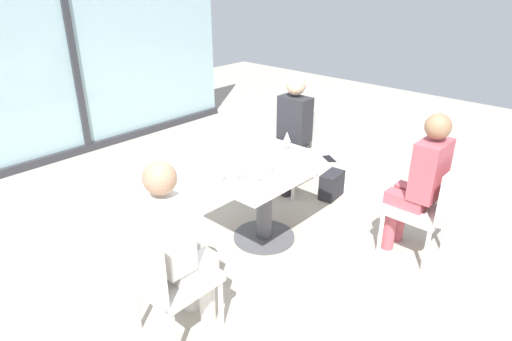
# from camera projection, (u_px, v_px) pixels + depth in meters

# --- Properties ---
(ground_plane) EXTENTS (12.00, 12.00, 0.00)m
(ground_plane) POSITION_uv_depth(u_px,v_px,m) (264.00, 238.00, 4.06)
(ground_plane) COLOR #A89E8E
(window_wall_backdrop) EXTENTS (4.69, 0.10, 2.70)m
(window_wall_backdrop) POSITION_uv_depth(u_px,v_px,m) (73.00, 60.00, 5.51)
(window_wall_backdrop) COLOR #96B7BC
(window_wall_backdrop) RESTS_ON ground_plane
(dining_table_main) EXTENTS (1.13, 0.80, 0.73)m
(dining_table_main) POSITION_uv_depth(u_px,v_px,m) (264.00, 187.00, 3.85)
(dining_table_main) COLOR silver
(dining_table_main) RESTS_ON ground_plane
(chair_far_right) EXTENTS (0.50, 0.46, 0.87)m
(chair_far_right) POSITION_uv_depth(u_px,v_px,m) (297.00, 144.00, 4.86)
(chair_far_right) COLOR silver
(chair_far_right) RESTS_ON ground_plane
(chair_side_end) EXTENTS (0.50, 0.46, 0.87)m
(chair_side_end) POSITION_uv_depth(u_px,v_px,m) (163.00, 276.00, 2.78)
(chair_side_end) COLOR silver
(chair_side_end) RESTS_ON ground_plane
(chair_front_right) EXTENTS (0.46, 0.50, 0.87)m
(chair_front_right) POSITION_uv_depth(u_px,v_px,m) (430.00, 205.00, 3.61)
(chair_front_right) COLOR silver
(chair_front_right) RESTS_ON ground_plane
(person_far_right) EXTENTS (0.39, 0.34, 1.26)m
(person_far_right) POSITION_uv_depth(u_px,v_px,m) (291.00, 129.00, 4.70)
(person_far_right) COLOR #28282D
(person_far_right) RESTS_ON ground_plane
(person_side_end) EXTENTS (0.39, 0.34, 1.26)m
(person_side_end) POSITION_uv_depth(u_px,v_px,m) (174.00, 241.00, 2.77)
(person_side_end) COLOR silver
(person_side_end) RESTS_ON ground_plane
(person_front_right) EXTENTS (0.34, 0.39, 1.26)m
(person_front_right) POSITION_uv_depth(u_px,v_px,m) (421.00, 179.00, 3.59)
(person_front_right) COLOR #B24C56
(person_front_right) RESTS_ON ground_plane
(wine_glass_0) EXTENTS (0.07, 0.07, 0.18)m
(wine_glass_0) POSITION_uv_depth(u_px,v_px,m) (258.00, 169.00, 3.38)
(wine_glass_0) COLOR silver
(wine_glass_0) RESTS_ON dining_table_main
(wine_glass_1) EXTENTS (0.07, 0.07, 0.18)m
(wine_glass_1) POSITION_uv_depth(u_px,v_px,m) (221.00, 168.00, 3.39)
(wine_glass_1) COLOR silver
(wine_glass_1) RESTS_ON dining_table_main
(wine_glass_2) EXTENTS (0.07, 0.07, 0.18)m
(wine_glass_2) POSITION_uv_depth(u_px,v_px,m) (270.00, 159.00, 3.55)
(wine_glass_2) COLOR silver
(wine_glass_2) RESTS_ON dining_table_main
(wine_glass_3) EXTENTS (0.07, 0.07, 0.18)m
(wine_glass_3) POSITION_uv_depth(u_px,v_px,m) (240.00, 166.00, 3.43)
(wine_glass_3) COLOR silver
(wine_glass_3) RESTS_ON dining_table_main
(wine_glass_4) EXTENTS (0.07, 0.07, 0.18)m
(wine_glass_4) POSITION_uv_depth(u_px,v_px,m) (287.00, 137.00, 4.00)
(wine_glass_4) COLOR silver
(wine_glass_4) RESTS_ON dining_table_main
(wine_glass_5) EXTENTS (0.07, 0.07, 0.18)m
(wine_glass_5) POSITION_uv_depth(u_px,v_px,m) (239.00, 156.00, 3.60)
(wine_glass_5) COLOR silver
(wine_glass_5) RESTS_ON dining_table_main
(coffee_cup) EXTENTS (0.08, 0.08, 0.09)m
(coffee_cup) POSITION_uv_depth(u_px,v_px,m) (285.00, 159.00, 3.77)
(coffee_cup) COLOR white
(coffee_cup) RESTS_ON dining_table_main
(cell_phone_on_table) EXTENTS (0.14, 0.16, 0.01)m
(cell_phone_on_table) POSITION_uv_depth(u_px,v_px,m) (329.00, 159.00, 3.88)
(cell_phone_on_table) COLOR black
(cell_phone_on_table) RESTS_ON dining_table_main
(handbag_0) EXTENTS (0.32, 0.19, 0.28)m
(handbag_0) POSITION_uv_depth(u_px,v_px,m) (332.00, 185.00, 4.74)
(handbag_0) COLOR #232328
(handbag_0) RESTS_ON ground_plane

